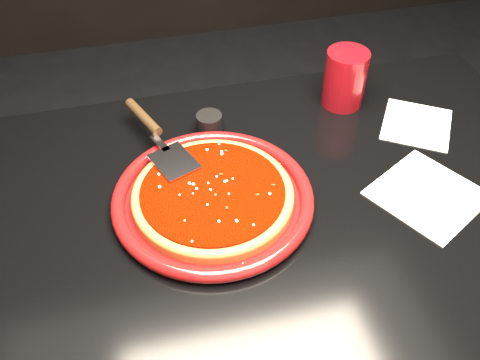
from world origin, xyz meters
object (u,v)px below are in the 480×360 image
object	(u,v)px
ramekin	(209,123)
table	(276,306)
cup	(345,78)
plate	(213,198)
pizza_server	(158,136)

from	to	relation	value
ramekin	table	bearing A→B (deg)	-67.13
cup	plate	bearing A→B (deg)	-145.54
ramekin	pizza_server	bearing A→B (deg)	-157.91
ramekin	plate	bearing A→B (deg)	-99.89
pizza_server	ramekin	xyz separation A→B (m)	(0.11, 0.05, -0.03)
table	pizza_server	bearing A→B (deg)	138.38
plate	table	bearing A→B (deg)	-9.48
cup	ramekin	bearing A→B (deg)	-174.61
plate	cup	world-z (taller)	cup
plate	cup	size ratio (longest dim) A/B	2.90
pizza_server	cup	world-z (taller)	cup
pizza_server	cup	xyz separation A→B (m)	(0.43, 0.08, 0.02)
plate	pizza_server	size ratio (longest dim) A/B	1.23
pizza_server	cup	bearing A→B (deg)	-11.69
cup	table	bearing A→B (deg)	-129.29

